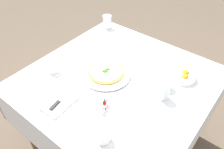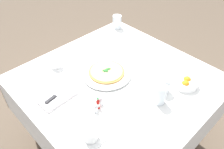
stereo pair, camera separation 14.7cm
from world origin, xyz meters
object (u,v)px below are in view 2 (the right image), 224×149
dinner_knife (57,94)px  pepper_shaker (96,108)px  salt_shaker (101,101)px  coffee_cup_far_left (56,64)px  pizza_plate (107,73)px  water_glass_left_edge (160,96)px  water_glass_far_right (164,85)px  napkin_folded (57,96)px  citrus_bowl (186,83)px  hot_sauce_bottle (98,104)px  pizza (107,71)px  coffee_cup_center_back (91,135)px  water_glass_right_edge (117,22)px

dinner_knife → pepper_shaker: 0.26m
salt_shaker → coffee_cup_far_left: bearing=89.5°
pizza_plate → water_glass_left_edge: (0.05, -0.39, 0.04)m
water_glass_left_edge → water_glass_far_right: (0.09, 0.04, -0.01)m
napkin_folded → coffee_cup_far_left: bearing=55.3°
citrus_bowl → salt_shaker: bearing=152.7°
water_glass_far_right → hot_sauce_bottle: bearing=155.4°
pizza_plate → salt_shaker: bearing=-140.1°
pizza → coffee_cup_center_back: size_ratio=1.82×
water_glass_right_edge → citrus_bowl: water_glass_right_edge is taller
coffee_cup_center_back → citrus_bowl: bearing=-9.6°
water_glass_left_edge → hot_sauce_bottle: size_ratio=1.51×
pizza_plate → coffee_cup_center_back: size_ratio=2.53×
coffee_cup_far_left → water_glass_far_right: (0.34, -0.65, 0.02)m
salt_shaker → napkin_folded: bearing=124.5°
pizza_plate → coffee_cup_far_left: size_ratio=2.53×
water_glass_far_right → citrus_bowl: (0.14, -0.07, -0.02)m
pizza_plate → coffee_cup_far_left: (-0.20, 0.29, 0.02)m
water_glass_far_right → salt_shaker: 0.39m
coffee_cup_far_left → pepper_shaker: size_ratio=2.31×
pizza_plate → coffee_cup_center_back: bearing=-141.7°
napkin_folded → citrus_bowl: bearing=-38.7°
pizza → coffee_cup_far_left: 0.36m
water_glass_left_edge → dinner_knife: 0.60m
coffee_cup_far_left → salt_shaker: bearing=-90.5°
citrus_bowl → pizza: bearing=124.0°
water_glass_far_right → water_glass_right_edge: bearing=65.3°
water_glass_left_edge → pepper_shaker: (-0.31, 0.20, -0.03)m
water_glass_right_edge → water_glass_far_right: size_ratio=1.09×
water_glass_far_right → hot_sauce_bottle: water_glass_far_right is taller
water_glass_left_edge → citrus_bowl: size_ratio=0.83×
pizza_plate → citrus_bowl: citrus_bowl is taller
hot_sauce_bottle → salt_shaker: hot_sauce_bottle is taller
pizza_plate → dinner_knife: size_ratio=1.68×
pizza → dinner_knife: size_ratio=1.21×
napkin_folded → salt_shaker: bearing=-57.8°
hot_sauce_bottle → salt_shaker: (0.03, 0.01, -0.01)m
salt_shaker → water_glass_right_edge: bearing=39.2°
napkin_folded → water_glass_right_edge: bearing=19.8°
coffee_cup_center_back → pepper_shaker: coffee_cup_center_back is taller
pizza → citrus_bowl: size_ratio=1.58×
coffee_cup_far_left → water_glass_right_edge: 0.69m
coffee_cup_far_left → pepper_shaker: bearing=-97.1°
pizza_plate → water_glass_right_edge: 0.62m
napkin_folded → pepper_shaker: pepper_shaker is taller
salt_shaker → water_glass_far_right: bearing=-27.6°
pizza_plate → pizza: (0.00, 0.00, 0.01)m
coffee_cup_far_left → water_glass_right_edge: water_glass_right_edge is taller
pizza → water_glass_right_edge: water_glass_right_edge is taller
water_glass_far_right → napkin_folded: water_glass_far_right is taller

